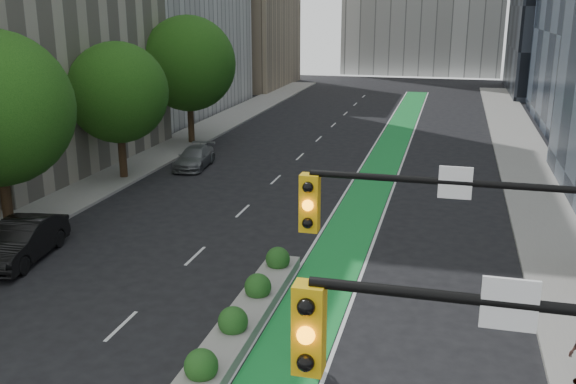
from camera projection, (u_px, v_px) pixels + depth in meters
The scene contains 10 objects.
sidewalk_left at pixel (136, 165), 39.86m from camera, with size 3.60×90.00×0.15m, color gray.
sidewalk_right at pixel (539, 191), 34.19m from camera, with size 3.60×90.00×0.15m, color gray.
bike_lane_paint at pixel (384, 161), 40.97m from camera, with size 2.20×70.00×0.01m, color #198D38.
tree_midfar at pixel (118, 93), 35.51m from camera, with size 5.60×5.60×7.76m.
tree_far at pixel (188, 64), 44.59m from camera, with size 6.60×6.60×9.00m.
signal_right at pixel (538, 302), 10.82m from camera, with size 5.82×0.51×7.20m.
median_planter at pixel (244, 314), 19.96m from camera, with size 1.20×10.26×1.10m.
cyclist at pixel (309, 339), 17.43m from camera, with size 0.65×0.43×1.78m, color #36303A.
parked_car_left_mid at pixel (22, 241), 24.96m from camera, with size 1.69×4.85×1.60m, color black.
parked_car_left_far at pixel (194, 157), 39.37m from camera, with size 1.75×4.31×1.25m, color slate.
Camera 1 is at (7.05, -10.14, 9.63)m, focal length 40.00 mm.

